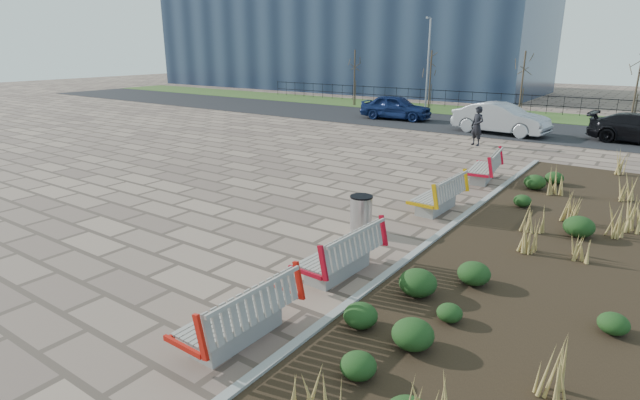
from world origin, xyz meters
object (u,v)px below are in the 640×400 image
Objects in this scene: litter_bin at (361,215)px; bench_a at (236,311)px; lamp_west at (428,66)px; car_blue at (396,107)px; bench_c at (437,193)px; car_silver at (501,118)px; bench_d at (483,166)px; bench_b at (338,251)px; pedestrian at (477,126)px.

bench_a is at bearing -80.86° from litter_bin.
lamp_west is (-8.18, 22.25, 2.58)m from litter_bin.
bench_a is 28.89m from lamp_west.
bench_c is at bearing -154.82° from car_blue.
litter_bin is at bearing -168.63° from car_silver.
bench_c is at bearing -65.33° from lamp_west.
lamp_west is (-0.01, 4.41, 2.29)m from car_blue.
lamp_west is at bearing 110.19° from litter_bin.
car_silver is at bearing 95.84° from bench_d.
car_silver is (-2.26, 18.52, 0.30)m from bench_b.
litter_bin is at bearing -58.76° from pedestrian.
litter_bin is at bearing -69.81° from lamp_west.
bench_c and bench_d have the same top height.
bench_b is at bearing -88.26° from bench_c.
bench_d is at bearing 91.74° from bench_c.
pedestrian reaches higher than bench_b.
lamp_west reaches higher than litter_bin.
pedestrian is at bearing 98.34° from bench_a.
bench_a and bench_d have the same top height.
bench_d is at bearing -146.93° from car_blue.
litter_bin is 16.34m from car_silver.
car_blue is at bearing 112.55° from bench_a.
bench_c is 2.29× the size of litter_bin.
bench_c is 3.89m from bench_d.
bench_b is at bearing -56.61° from pedestrian.
car_silver is at bearing 101.17° from bench_c.
bench_b and bench_c have the same top height.
litter_bin is (-0.82, 2.25, -0.04)m from bench_b.
bench_d is 0.35× the size of lamp_west.
bench_c is 0.44× the size of car_silver.
bench_d is 18.28m from lamp_west.
lamp_west reaches higher than pedestrian.
lamp_west is at bearing -5.37° from car_blue.
bench_d is 0.44× the size of car_silver.
bench_b is at bearing -97.25° from bench_d.
bench_b is 0.44× the size of car_silver.
pedestrian is 0.41× the size of car_blue.
litter_bin is (-0.82, -6.54, -0.04)m from bench_d.
pedestrian reaches higher than bench_a.
litter_bin is at bearing -105.38° from bench_c.
bench_b is 2.39m from litter_bin.
car_silver is 0.79× the size of lamp_west.
lamp_west is (-6.77, 9.72, 2.16)m from pedestrian.
litter_bin is 19.63m from car_blue.
car_blue is 6.91m from car_silver.
bench_b and bench_d have the same top height.
lamp_west is at bearing 54.71° from car_silver.
bench_d is 6.40m from pedestrian.
bench_c is 1.19× the size of pedestrian.
car_blue is 0.91× the size of car_silver.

